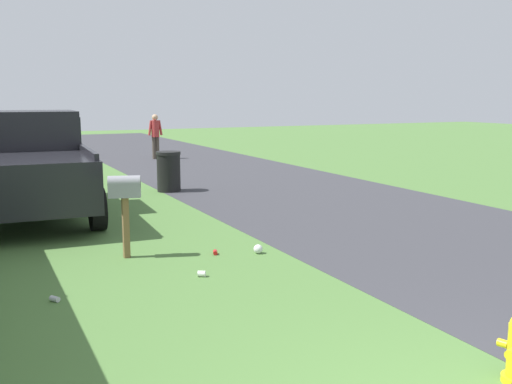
{
  "coord_description": "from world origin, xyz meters",
  "views": [
    {
      "loc": [
        -2.19,
        3.11,
        2.37
      ],
      "look_at": [
        4.35,
        -0.07,
        1.18
      ],
      "focal_mm": 40.8,
      "sensor_mm": 36.0,
      "label": 1
    }
  ],
  "objects": [
    {
      "name": "road_asphalt",
      "position": [
        6.0,
        -4.03,
        0.0
      ],
      "size": [
        60.0,
        5.89,
        0.01
      ],
      "primitive_type": "cube",
      "color": "#38383D",
      "rests_on": "ground"
    },
    {
      "name": "mailbox",
      "position": [
        6.24,
        1.16,
        0.98
      ],
      "size": [
        0.33,
        0.5,
        1.24
      ],
      "rotation": [
        0.0,
        0.0,
        -0.3
      ],
      "color": "brown",
      "rests_on": "ground"
    },
    {
      "name": "pickup_truck",
      "position": [
        10.22,
        2.01,
        1.1
      ],
      "size": [
        5.28,
        2.32,
        2.09
      ],
      "rotation": [
        0.0,
        0.0,
        -0.05
      ],
      "color": "black",
      "rests_on": "ground"
    },
    {
      "name": "trash_bin",
      "position": [
        11.92,
        -1.29,
        0.51
      ],
      "size": [
        0.62,
        0.62,
        1.01
      ],
      "color": "black",
      "rests_on": "ground"
    },
    {
      "name": "pedestrian",
      "position": [
        19.68,
        -3.22,
        1.0
      ],
      "size": [
        0.3,
        0.57,
        1.72
      ],
      "rotation": [
        0.0,
        0.0,
        0.03
      ],
      "color": "#4C4238",
      "rests_on": "ground"
    },
    {
      "name": "litter_can_near_hydrant",
      "position": [
        5.81,
        -0.09,
        0.03
      ],
      "size": [
        0.14,
        0.1,
        0.07
      ],
      "primitive_type": "cylinder",
      "rotation": [
        0.0,
        1.57,
        5.94
      ],
      "color": "red",
      "rests_on": "ground"
    },
    {
      "name": "litter_can_midfield_a",
      "position": [
        4.71,
        2.38,
        0.03
      ],
      "size": [
        0.14,
        0.12,
        0.07
      ],
      "primitive_type": "cylinder",
      "rotation": [
        0.0,
        1.57,
        0.59
      ],
      "color": "silver",
      "rests_on": "ground"
    },
    {
      "name": "litter_cup_by_mailbox",
      "position": [
        4.86,
        0.49,
        0.04
      ],
      "size": [
        0.12,
        0.13,
        0.08
      ],
      "primitive_type": "cylinder",
      "rotation": [
        0.0,
        1.57,
        4.13
      ],
      "color": "white",
      "rests_on": "ground"
    },
    {
      "name": "litter_bag_midfield_b",
      "position": [
        5.57,
        -0.7,
        0.07
      ],
      "size": [
        0.14,
        0.14,
        0.14
      ],
      "primitive_type": "sphere",
      "color": "silver",
      "rests_on": "ground"
    }
  ]
}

